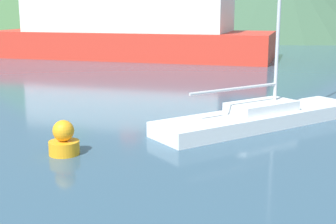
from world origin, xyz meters
The scene contains 3 objects.
sailboat_inner centered at (3.54, 17.54, 0.38)m, with size 7.53×6.26×9.63m.
ferry_distant centered at (-4.21, 40.88, 2.47)m, with size 24.49×13.05×7.18m.
buoy_marker centered at (-2.30, 13.88, 0.40)m, with size 0.84×0.84×0.96m.
Camera 1 is at (1.27, 1.80, 3.88)m, focal length 50.00 mm.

